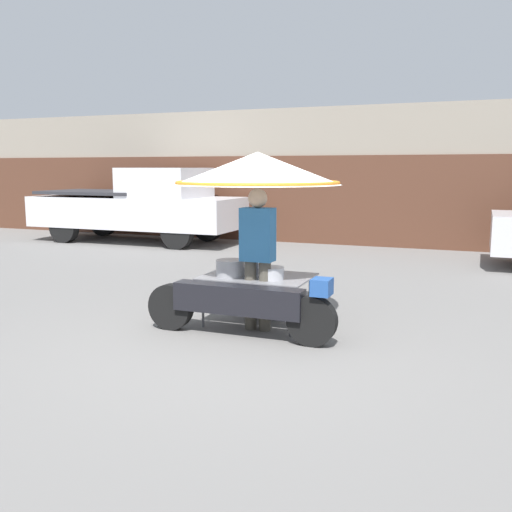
% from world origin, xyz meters
% --- Properties ---
extents(ground_plane, '(36.00, 36.00, 0.00)m').
position_xyz_m(ground_plane, '(0.00, 0.00, 0.00)').
color(ground_plane, slate).
extents(shopfront_building, '(28.00, 2.06, 3.38)m').
position_xyz_m(shopfront_building, '(0.00, 9.40, 1.68)').
color(shopfront_building, gray).
rests_on(shopfront_building, ground).
extents(vendor_motorcycle_cart, '(2.27, 1.99, 2.08)m').
position_xyz_m(vendor_motorcycle_cart, '(-0.07, 0.80, 1.64)').
color(vendor_motorcycle_cart, black).
rests_on(vendor_motorcycle_cart, ground).
extents(vendor_person, '(0.38, 0.22, 1.66)m').
position_xyz_m(vendor_person, '(0.03, 0.62, 0.94)').
color(vendor_person, '#4C473D').
rests_on(vendor_person, ground).
extents(pickup_truck, '(5.49, 1.92, 1.90)m').
position_xyz_m(pickup_truck, '(-5.71, 7.02, 0.93)').
color(pickup_truck, black).
rests_on(pickup_truck, ground).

